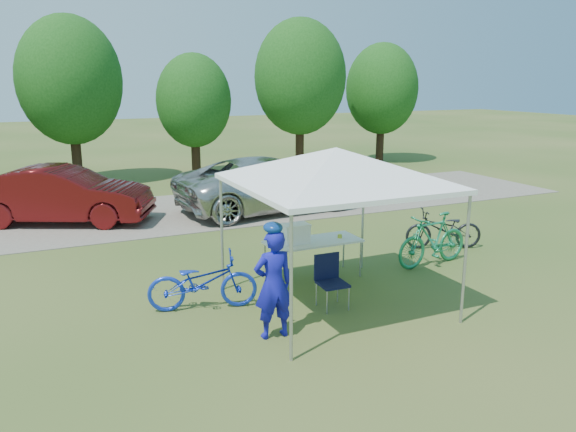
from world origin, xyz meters
name	(u,v)px	position (x,y,z in m)	size (l,w,h in m)	color
ground	(333,305)	(0.00, 0.00, 0.00)	(100.00, 100.00, 0.00)	#2D5119
gravel_strip	(203,210)	(0.00, 8.00, 0.01)	(24.00, 5.00, 0.02)	gray
canopy	(336,152)	(0.00, 0.00, 2.65)	(4.53, 4.53, 3.00)	#A5A5AA
treeline	(147,87)	(-0.29, 14.05, 3.53)	(24.89, 4.28, 6.30)	#382314
folding_table	(313,243)	(0.29, 1.35, 0.72)	(1.86, 0.78, 0.77)	white
folding_chair	(330,276)	(-0.08, -0.01, 0.54)	(0.48, 0.49, 0.91)	black
cooler	(295,233)	(-0.09, 1.35, 0.95)	(0.51, 0.35, 0.37)	white
ice_cream_cup	(340,236)	(0.86, 1.30, 0.80)	(0.09, 0.09, 0.07)	gold
cyclist	(273,284)	(-1.42, -0.70, 0.84)	(0.61, 0.40, 1.68)	#1415A8
bike_blue	(203,282)	(-2.09, 0.77, 0.48)	(0.64, 1.84, 0.96)	#1635C2
bike_green	(433,240)	(2.92, 1.02, 0.56)	(0.52, 1.85, 1.11)	#1C8051
bike_dark	(444,229)	(3.93, 1.87, 0.46)	(0.61, 1.76, 0.92)	black
minivan	(271,183)	(1.86, 7.15, 0.81)	(2.61, 5.65, 1.57)	#B8B7B3
sedan	(63,195)	(-3.86, 8.00, 0.78)	(1.62, 4.64, 1.53)	#550E0E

